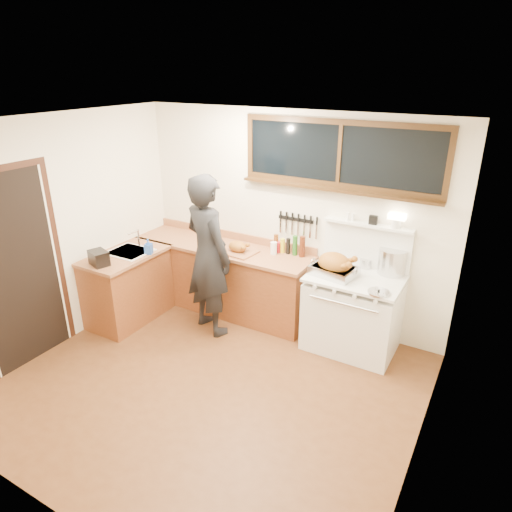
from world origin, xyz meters
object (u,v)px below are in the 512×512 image
Objects in this scene: vintage_stove at (353,311)px; man at (208,256)px; roast_turkey at (334,266)px; cutting_board at (238,248)px.

vintage_stove is 1.79m from man.
man reaches higher than vintage_stove.
vintage_stove is 0.59m from roast_turkey.
roast_turkey is at bearing -1.15° from cutting_board.
man reaches higher than roast_turkey.
roast_turkey is (1.42, 0.40, 0.03)m from man.
man is at bearing -108.90° from cutting_board.
man is 1.47m from roast_turkey.
man reaches higher than cutting_board.
cutting_board is at bearing 178.85° from roast_turkey.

